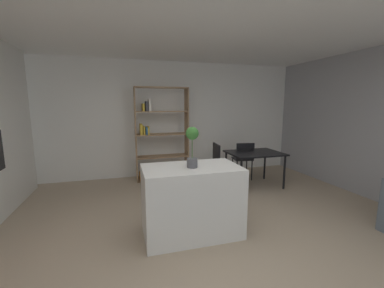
{
  "coord_description": "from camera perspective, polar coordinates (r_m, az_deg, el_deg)",
  "views": [
    {
      "loc": [
        -0.96,
        -2.84,
        1.74
      ],
      "look_at": [
        0.11,
        0.87,
        1.11
      ],
      "focal_mm": 22.73,
      "sensor_mm": 36.0,
      "label": 1
    }
  ],
  "objects": [
    {
      "name": "potted_plant_on_island",
      "position": [
        3.09,
        0.05,
        0.15
      ],
      "size": [
        0.17,
        0.17,
        0.53
      ],
      "color": "#4C4C51",
      "rests_on": "kitchen_island"
    },
    {
      "name": "back_partition",
      "position": [
        6.01,
        -6.86,
        5.74
      ],
      "size": [
        6.93,
        0.06,
        2.75
      ],
      "primitive_type": "cube",
      "color": "white",
      "rests_on": "ground_plane"
    },
    {
      "name": "kitchen_island",
      "position": [
        3.34,
        -0.11,
        -13.13
      ],
      "size": [
        1.27,
        0.74,
        0.93
      ],
      "primitive_type": "cube",
      "color": "silver",
      "rests_on": "ground_plane"
    },
    {
      "name": "open_bookshelf",
      "position": [
        5.63,
        -7.98,
        2.47
      ],
      "size": [
        1.2,
        0.35,
        2.12
      ],
      "color": "#997551",
      "rests_on": "ground_plane"
    },
    {
      "name": "dining_table",
      "position": [
        5.34,
        14.47,
        -2.68
      ],
      "size": [
        1.11,
        0.84,
        0.74
      ],
      "color": "black",
      "rests_on": "ground_plane"
    },
    {
      "name": "dining_chair_far",
      "position": [
        5.75,
        12.01,
        -2.99
      ],
      "size": [
        0.47,
        0.46,
        0.88
      ],
      "rotation": [
        0.0,
        0.0,
        2.99
      ],
      "color": "black",
      "rests_on": "ground_plane"
    },
    {
      "name": "ground_plane",
      "position": [
        3.47,
        2.42,
        -20.82
      ],
      "size": [
        9.53,
        9.53,
        0.0
      ],
      "primitive_type": "plane",
      "color": "tan"
    },
    {
      "name": "dining_chair_island_side",
      "position": [
        5.03,
        6.73,
        -4.32
      ],
      "size": [
        0.46,
        0.48,
        0.95
      ],
      "rotation": [
        0.0,
        0.0,
        1.48
      ],
      "color": "black",
      "rests_on": "ground_plane"
    },
    {
      "name": "ceiling_slab",
      "position": [
        3.18,
        2.81,
        28.46
      ],
      "size": [
        6.93,
        6.21,
        0.06
      ],
      "color": "white",
      "rests_on": "ground_plane"
    }
  ]
}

